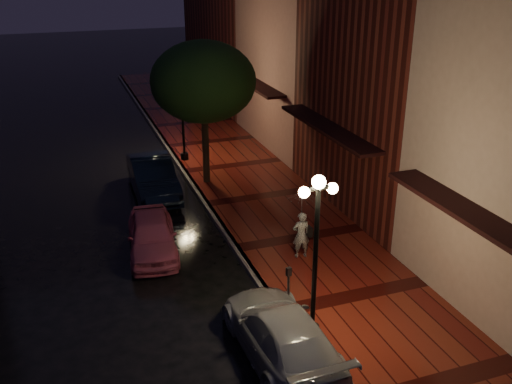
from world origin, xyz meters
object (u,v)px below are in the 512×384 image
object	(u,v)px
woman_with_umbrella	(302,216)
parking_meter	(288,286)
streetlamp_near	(316,249)
navy_car	(153,177)
silver_car	(282,334)
street_tree	(204,84)
pink_car	(152,235)
streetlamp_far	(182,108)

from	to	relation	value
woman_with_umbrella	parking_meter	xyz separation A→B (m)	(-1.57, -2.73, -0.56)
streetlamp_near	navy_car	distance (m)	11.07
parking_meter	streetlamp_near	bearing A→B (deg)	-90.14
silver_car	street_tree	bearing A→B (deg)	-97.60
parking_meter	silver_car	bearing A→B (deg)	-128.60
pink_car	woman_with_umbrella	size ratio (longest dim) A/B	1.76
street_tree	parking_meter	bearing A→B (deg)	-92.65
streetlamp_near	navy_car	size ratio (longest dim) A/B	0.95
pink_car	navy_car	distance (m)	4.92
silver_car	navy_car	bearing A→B (deg)	-85.89
street_tree	parking_meter	world-z (taller)	street_tree
street_tree	pink_car	xyz separation A→B (m)	(-3.19, -5.11, -3.61)
streetlamp_far	silver_car	size ratio (longest dim) A/B	0.94
silver_car	woman_with_umbrella	distance (m)	4.83
street_tree	streetlamp_near	bearing A→B (deg)	-91.35
street_tree	silver_car	xyz separation A→B (m)	(-1.21, -11.32, -3.58)
silver_car	parking_meter	bearing A→B (deg)	-119.52
pink_car	woman_with_umbrella	xyz separation A→B (m)	(4.30, -2.07, 0.92)
street_tree	navy_car	size ratio (longest dim) A/B	1.28
street_tree	woman_with_umbrella	bearing A→B (deg)	-81.19
street_tree	silver_car	distance (m)	11.93
silver_car	woman_with_umbrella	size ratio (longest dim) A/B	2.16
woman_with_umbrella	navy_car	bearing A→B (deg)	-58.28
pink_car	silver_car	bearing A→B (deg)	-65.60
streetlamp_near	parking_meter	bearing A→B (deg)	100.44
street_tree	woman_with_umbrella	distance (m)	7.75
navy_car	silver_car	world-z (taller)	navy_car
streetlamp_far	street_tree	distance (m)	3.44
navy_car	streetlamp_far	bearing A→B (deg)	58.88
silver_car	streetlamp_near	bearing A→B (deg)	-162.64
street_tree	streetlamp_far	bearing A→B (deg)	94.91
streetlamp_far	parking_meter	distance (m)	13.02
streetlamp_near	pink_car	size ratio (longest dim) A/B	1.15
streetlamp_near	silver_car	size ratio (longest dim) A/B	0.94
streetlamp_far	street_tree	bearing A→B (deg)	-85.09
woman_with_umbrella	silver_car	bearing A→B (deg)	66.18
silver_car	parking_meter	xyz separation A→B (m)	(0.75, 1.41, 0.33)
pink_car	silver_car	xyz separation A→B (m)	(1.98, -6.21, 0.03)
navy_car	parking_meter	size ratio (longest dim) A/B	3.25
street_tree	navy_car	bearing A→B (deg)	-173.30
pink_car	streetlamp_near	bearing A→B (deg)	-56.82
street_tree	silver_car	world-z (taller)	street_tree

